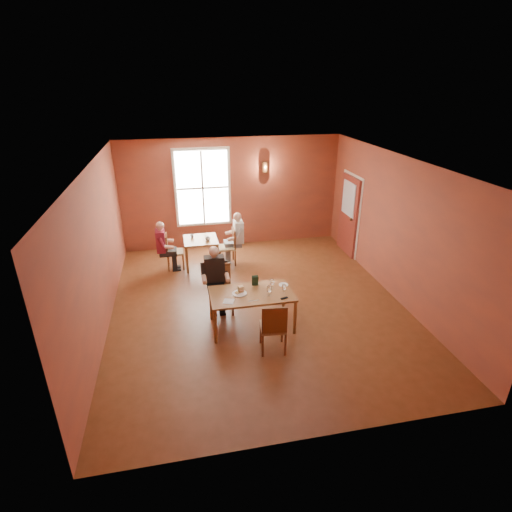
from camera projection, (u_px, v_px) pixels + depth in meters
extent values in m
cube|color=brown|center=(258.00, 305.00, 8.47)|extent=(6.00, 7.00, 0.01)
cube|color=brown|center=(232.00, 193.00, 10.98)|extent=(6.00, 0.04, 3.00)
cube|color=brown|center=(319.00, 346.00, 4.73)|extent=(6.00, 0.04, 3.00)
cube|color=brown|center=(98.00, 251.00, 7.31)|extent=(0.04, 7.00, 3.00)
cube|color=brown|center=(397.00, 229.00, 8.41)|extent=(0.04, 7.00, 3.00)
cube|color=white|center=(258.00, 163.00, 7.24)|extent=(6.00, 7.00, 0.04)
cube|color=white|center=(203.00, 188.00, 10.71)|extent=(1.36, 0.10, 1.96)
cube|color=maroon|center=(348.00, 215.00, 10.63)|extent=(0.12, 1.04, 2.10)
cylinder|color=brown|center=(265.00, 167.00, 10.77)|extent=(0.16, 0.16, 0.28)
cylinder|color=white|center=(240.00, 293.00, 7.42)|extent=(0.34, 0.34, 0.04)
cube|color=#B2824F|center=(241.00, 290.00, 7.45)|extent=(0.11, 0.11, 0.12)
cube|color=#19341F|center=(255.00, 281.00, 7.69)|extent=(0.12, 0.07, 0.20)
cube|color=silver|center=(254.00, 301.00, 7.20)|extent=(0.20, 0.03, 0.00)
cube|color=white|center=(229.00, 301.00, 7.18)|extent=(0.23, 0.23, 0.01)
cylinder|color=white|center=(283.00, 285.00, 7.74)|extent=(0.18, 0.18, 0.01)
cube|color=black|center=(284.00, 298.00, 7.27)|extent=(0.14, 0.08, 0.02)
imported|color=white|center=(208.00, 239.00, 9.84)|extent=(0.12, 0.12, 0.09)
imported|color=silver|center=(192.00, 236.00, 10.02)|extent=(0.12, 0.12, 0.09)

